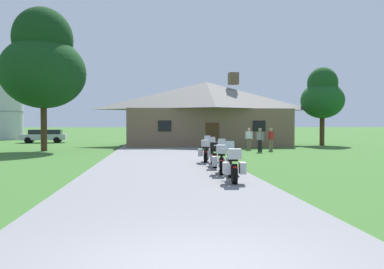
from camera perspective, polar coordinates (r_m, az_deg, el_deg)
ground_plane at (r=24.52m, az=-4.75°, el=-3.02°), size 500.00×500.00×0.00m
asphalt_driveway at (r=22.52m, az=-4.65°, el=-3.35°), size 6.40×80.00×0.06m
motorcycle_green_nearest_to_camera at (r=12.40m, az=6.26°, el=-4.66°), size 0.85×2.08×1.30m
motorcycle_orange_second_in_row at (r=14.53m, az=4.55°, el=-3.75°), size 0.96×2.07×1.30m
motorcycle_red_third_in_row at (r=16.84m, az=3.33°, el=-2.98°), size 0.66×2.08×1.30m
motorcycle_white_farthest_in_row at (r=18.91m, az=2.18°, el=-2.52°), size 0.99×2.07×1.30m
stone_lodge at (r=34.94m, az=2.20°, el=3.34°), size 15.12×7.81×6.81m
bystander_white_shirt_near_lodge at (r=28.99m, az=8.69°, el=-0.49°), size 0.54×0.30×1.67m
bystander_gray_shirt_beside_signpost at (r=26.64m, az=10.35°, el=-0.63°), size 0.40×0.44×1.69m
bystander_red_shirt_by_tree at (r=28.08m, az=11.97°, el=-0.53°), size 0.49×0.37×1.69m
tree_right_of_lodge at (r=37.39m, az=19.30°, el=5.66°), size 4.00×4.00×7.33m
tree_left_near at (r=29.61m, az=-21.79°, el=10.14°), size 6.07×6.07×10.42m
metal_silo_distant at (r=53.61m, az=-26.14°, el=3.61°), size 3.49×3.49×8.05m
parked_silver_suv_far_left at (r=42.73m, az=-21.63°, el=-0.14°), size 4.76×2.29×1.40m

